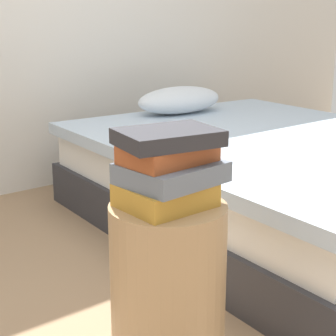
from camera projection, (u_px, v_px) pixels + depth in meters
name	position (u px, v px, depth m)	size (l,w,h in m)	color
bed	(272.00, 180.00, 2.80)	(1.65, 2.09, 0.62)	#2D2D33
side_table	(168.00, 295.00, 1.59)	(0.33, 0.33, 0.54)	tan
book_ochre	(166.00, 195.00, 1.50)	(0.23, 0.19, 0.06)	#B7842D
book_slate	(171.00, 172.00, 1.50)	(0.26, 0.21, 0.06)	slate
book_rust	(168.00, 153.00, 1.49)	(0.24, 0.16, 0.05)	#994723
book_charcoal	(166.00, 137.00, 1.47)	(0.26, 0.19, 0.04)	#28282D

